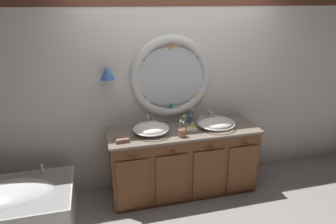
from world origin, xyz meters
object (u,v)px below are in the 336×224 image
(bathtub, at_px, (0,211))
(folded_hand_towel, at_px, (122,139))
(toiletry_basket, at_px, (189,130))
(toothbrush_holder_right, at_px, (190,118))
(soap_dispenser, at_px, (184,121))
(sink_basin_left, at_px, (151,129))
(sink_basin_right, at_px, (216,123))
(toothbrush_holder_left, at_px, (182,133))

(bathtub, distance_m, folded_hand_towel, 1.44)
(folded_hand_towel, relative_size, toiletry_basket, 0.92)
(toothbrush_holder_right, relative_size, folded_hand_towel, 1.37)
(soap_dispenser, bearing_deg, toiletry_basket, -84.83)
(soap_dispenser, xyz_separation_m, folded_hand_towel, (-0.79, -0.22, -0.05))
(soap_dispenser, bearing_deg, sink_basin_left, -165.98)
(sink_basin_right, relative_size, toothbrush_holder_left, 2.23)
(soap_dispenser, distance_m, toiletry_basket, 0.17)
(toothbrush_holder_left, height_order, toothbrush_holder_right, toothbrush_holder_right)
(toothbrush_holder_left, distance_m, folded_hand_towel, 0.68)
(sink_basin_left, bearing_deg, bathtub, -170.74)
(toothbrush_holder_left, relative_size, toothbrush_holder_right, 0.99)
(toothbrush_holder_right, bearing_deg, sink_basin_left, -158.95)
(sink_basin_left, distance_m, toothbrush_holder_left, 0.37)
(folded_hand_towel, bearing_deg, soap_dispenser, 15.41)
(soap_dispenser, bearing_deg, sink_basin_right, -16.10)
(sink_basin_left, height_order, sink_basin_right, sink_basin_left)
(bathtub, relative_size, folded_hand_towel, 9.52)
(sink_basin_right, bearing_deg, toothbrush_holder_right, 140.71)
(folded_hand_towel, bearing_deg, sink_basin_right, 5.30)
(sink_basin_right, xyz_separation_m, soap_dispenser, (-0.38, 0.11, 0.02))
(folded_hand_towel, bearing_deg, bathtub, -172.94)
(toiletry_basket, bearing_deg, soap_dispenser, 95.17)
(sink_basin_right, distance_m, soap_dispenser, 0.40)
(sink_basin_left, height_order, toiletry_basket, sink_basin_left)
(sink_basin_right, bearing_deg, sink_basin_left, 180.00)
(sink_basin_right, height_order, soap_dispenser, soap_dispenser)
(sink_basin_right, relative_size, toiletry_basket, 2.79)
(sink_basin_right, xyz_separation_m, toothbrush_holder_left, (-0.49, -0.16, -0.00))
(toiletry_basket, bearing_deg, sink_basin_left, 173.75)
(sink_basin_left, height_order, toothbrush_holder_right, toothbrush_holder_right)
(toothbrush_holder_right, height_order, soap_dispenser, toothbrush_holder_right)
(sink_basin_right, xyz_separation_m, folded_hand_towel, (-1.17, -0.11, -0.03))
(toothbrush_holder_left, bearing_deg, toothbrush_holder_right, 58.81)
(folded_hand_towel, bearing_deg, toiletry_basket, 4.19)
(soap_dispenser, height_order, folded_hand_towel, soap_dispenser)
(sink_basin_right, height_order, folded_hand_towel, sink_basin_right)
(sink_basin_left, relative_size, folded_hand_towel, 2.72)
(bathtub, relative_size, toiletry_basket, 8.77)
(toothbrush_holder_left, bearing_deg, bathtub, -176.91)
(toothbrush_holder_right, distance_m, toiletry_basket, 0.29)
(bathtub, bearing_deg, sink_basin_left, 9.26)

